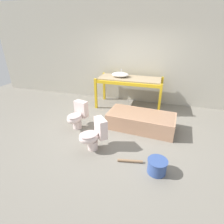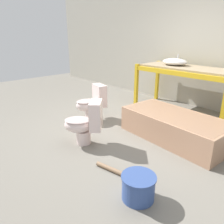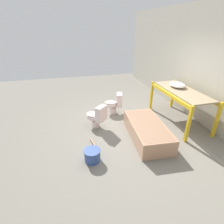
{
  "view_description": "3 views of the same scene",
  "coord_description": "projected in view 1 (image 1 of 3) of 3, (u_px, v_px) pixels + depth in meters",
  "views": [
    {
      "loc": [
        0.89,
        -3.73,
        2.35
      ],
      "look_at": [
        -0.09,
        -0.44,
        0.7
      ],
      "focal_mm": 28.0,
      "sensor_mm": 36.0,
      "label": 1
    },
    {
      "loc": [
        2.13,
        -2.67,
        1.6
      ],
      "look_at": [
        -0.1,
        -0.58,
        0.5
      ],
      "focal_mm": 35.0,
      "sensor_mm": 36.0,
      "label": 2
    },
    {
      "loc": [
        3.87,
        -1.55,
        2.58
      ],
      "look_at": [
        0.04,
        -0.55,
        0.62
      ],
      "focal_mm": 28.0,
      "sensor_mm": 36.0,
      "label": 3
    }
  ],
  "objects": [
    {
      "name": "toilet_far",
      "position": [
        94.0,
        135.0,
        3.64
      ],
      "size": [
        0.64,
        0.63,
        0.68
      ],
      "rotation": [
        0.0,
        0.0,
        -0.81
      ],
      "color": "silver",
      "rests_on": "ground_plane"
    },
    {
      "name": "toilet_near",
      "position": [
        77.0,
        116.0,
        4.44
      ],
      "size": [
        0.47,
        0.63,
        0.68
      ],
      "rotation": [
        0.0,
        0.0,
        -0.26
      ],
      "color": "silver",
      "rests_on": "ground_plane"
    },
    {
      "name": "loose_pipe",
      "position": [
        130.0,
        161.0,
        3.38
      ],
      "size": [
        0.49,
        0.14,
        0.05
      ],
      "color": "#8C6B4C",
      "rests_on": "ground_plane"
    },
    {
      "name": "bathtub_main",
      "position": [
        141.0,
        120.0,
        4.45
      ],
      "size": [
        1.72,
        0.92,
        0.41
      ],
      "rotation": [
        0.0,
        0.0,
        -0.08
      ],
      "color": "tan",
      "rests_on": "ground_plane"
    },
    {
      "name": "ground_plane",
      "position": [
        120.0,
        130.0,
        4.47
      ],
      "size": [
        12.0,
        12.0,
        0.0
      ],
      "primitive_type": "plane",
      "color": "slate"
    },
    {
      "name": "warehouse_wall_rear",
      "position": [
        137.0,
        54.0,
        5.61
      ],
      "size": [
        10.8,
        0.08,
        3.2
      ],
      "color": "#B2AD9E",
      "rests_on": "ground_plane"
    },
    {
      "name": "shelving_rack",
      "position": [
        129.0,
        82.0,
        5.44
      ],
      "size": [
        2.03,
        0.88,
        0.96
      ],
      "color": "gold",
      "rests_on": "ground_plane"
    },
    {
      "name": "bucket_white",
      "position": [
        157.0,
        166.0,
        3.1
      ],
      "size": [
        0.36,
        0.36,
        0.27
      ],
      "color": "#334C8C",
      "rests_on": "ground_plane"
    },
    {
      "name": "sink_basin",
      "position": [
        120.0,
        75.0,
        5.45
      ],
      "size": [
        0.53,
        0.42,
        0.22
      ],
      "color": "white",
      "rests_on": "shelving_rack"
    }
  ]
}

